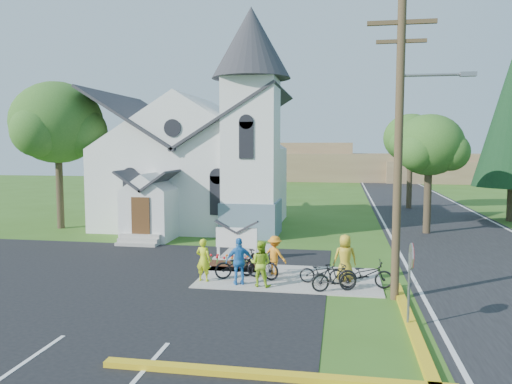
% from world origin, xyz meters
% --- Properties ---
extents(ground, '(120.00, 120.00, 0.00)m').
position_xyz_m(ground, '(0.00, 0.00, 0.00)').
color(ground, '#365B1A').
rests_on(ground, ground).
extents(parking_lot, '(20.00, 16.00, 0.02)m').
position_xyz_m(parking_lot, '(-7.00, -2.00, 0.01)').
color(parking_lot, black).
rests_on(parking_lot, ground).
extents(road, '(8.00, 90.00, 0.02)m').
position_xyz_m(road, '(10.00, 15.00, 0.01)').
color(road, black).
rests_on(road, ground).
extents(sidewalk, '(7.00, 4.00, 0.05)m').
position_xyz_m(sidewalk, '(1.50, 0.50, 0.03)').
color(sidewalk, gray).
rests_on(sidewalk, ground).
extents(church, '(12.35, 12.00, 13.00)m').
position_xyz_m(church, '(-5.48, 12.48, 5.25)').
color(church, silver).
rests_on(church, ground).
extents(church_sign, '(2.20, 0.40, 1.70)m').
position_xyz_m(church_sign, '(-1.20, 3.20, 1.03)').
color(church_sign, gray).
rests_on(church_sign, ground).
extents(flower_bed, '(2.60, 1.10, 0.07)m').
position_xyz_m(flower_bed, '(-1.20, 2.30, 0.04)').
color(flower_bed, '#371B0F').
rests_on(flower_bed, ground).
extents(utility_pole, '(3.45, 0.28, 10.00)m').
position_xyz_m(utility_pole, '(5.36, -1.50, 5.40)').
color(utility_pole, '#4D3B26').
rests_on(utility_pole, ground).
extents(stop_sign, '(0.11, 0.76, 2.48)m').
position_xyz_m(stop_sign, '(5.43, -4.20, 1.78)').
color(stop_sign, gray).
rests_on(stop_sign, ground).
extents(tree_lot_corner, '(5.60, 5.60, 9.15)m').
position_xyz_m(tree_lot_corner, '(-14.00, 10.00, 6.60)').
color(tree_lot_corner, '#392C1F').
rests_on(tree_lot_corner, ground).
extents(tree_road_near, '(4.00, 4.00, 7.05)m').
position_xyz_m(tree_road_near, '(8.50, 12.00, 5.21)').
color(tree_road_near, '#392C1F').
rests_on(tree_road_near, ground).
extents(tree_road_mid, '(4.40, 4.40, 7.80)m').
position_xyz_m(tree_road_mid, '(9.00, 24.00, 5.78)').
color(tree_road_mid, '#392C1F').
rests_on(tree_road_mid, ground).
extents(distant_hills, '(61.00, 10.00, 5.60)m').
position_xyz_m(distant_hills, '(3.36, 56.33, 2.17)').
color(distant_hills, brown).
rests_on(distant_hills, ground).
extents(cyclist_0, '(0.67, 0.51, 1.64)m').
position_xyz_m(cyclist_0, '(-1.70, -0.55, 0.87)').
color(cyclist_0, '#CDE01A').
rests_on(cyclist_0, sidewalk).
extents(bike_0, '(2.06, 1.39, 1.03)m').
position_xyz_m(bike_0, '(-0.43, 0.10, 0.56)').
color(bike_0, black).
rests_on(bike_0, sidewalk).
extents(cyclist_1, '(0.94, 0.80, 1.69)m').
position_xyz_m(cyclist_1, '(0.57, -0.87, 0.90)').
color(cyclist_1, '#9FCE26').
rests_on(cyclist_1, sidewalk).
extents(bike_1, '(1.93, 1.27, 1.13)m').
position_xyz_m(bike_1, '(0.30, 0.17, 0.61)').
color(bike_1, black).
rests_on(bike_1, sidewalk).
extents(cyclist_2, '(1.11, 0.73, 1.76)m').
position_xyz_m(cyclist_2, '(-0.24, -0.79, 0.93)').
color(cyclist_2, '#297DD1').
rests_on(cyclist_2, sidewalk).
extents(bike_2, '(1.70, 0.66, 0.88)m').
position_xyz_m(bike_2, '(2.78, -0.15, 0.49)').
color(bike_2, black).
rests_on(bike_2, sidewalk).
extents(cyclist_3, '(1.16, 0.94, 1.57)m').
position_xyz_m(cyclist_3, '(0.86, 0.85, 0.83)').
color(cyclist_3, orange).
rests_on(cyclist_3, sidewalk).
extents(bike_3, '(1.73, 0.99, 1.00)m').
position_xyz_m(bike_3, '(3.26, -1.10, 0.55)').
color(bike_3, black).
rests_on(bike_3, sidewalk).
extents(cyclist_4, '(0.97, 0.71, 1.81)m').
position_xyz_m(cyclist_4, '(3.64, 0.32, 0.95)').
color(cyclist_4, gold).
rests_on(cyclist_4, sidewalk).
extents(bike_4, '(2.02, 0.85, 1.03)m').
position_xyz_m(bike_4, '(4.37, -0.51, 0.57)').
color(bike_4, black).
rests_on(bike_4, sidewalk).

